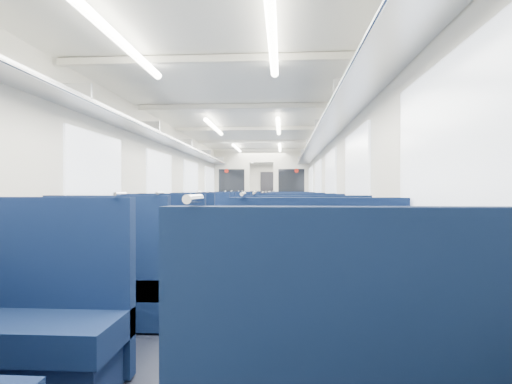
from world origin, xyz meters
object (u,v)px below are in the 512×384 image
(seat_2, at_px, (38,328))
(seat_19, at_px, (290,219))
(seat_23, at_px, (288,213))
(seat_26, at_px, (248,210))
(seat_21, at_px, (289,215))
(seat_18, at_px, (232,219))
(seat_16, at_px, (226,222))
(seat_20, at_px, (239,215))
(seat_8, at_px, (180,248))
(seat_9, at_px, (297,248))
(bulkhead, at_px, (261,188))
(seat_17, at_px, (291,223))
(seat_22, at_px, (242,213))
(seat_3, at_px, (320,337))
(seat_24, at_px, (245,211))
(end_door, at_px, (269,194))
(seat_11, at_px, (295,238))
(seat_6, at_px, (159,260))
(seat_15, at_px, (292,226))
(seat_25, at_px, (288,212))
(seat_5, at_px, (306,284))
(seat_7, at_px, (300,261))
(seat_4, at_px, (114,285))
(seat_10, at_px, (198,238))
(seat_14, at_px, (218,226))
(seat_27, at_px, (288,210))
(seat_13, at_px, (293,232))
(seat_12, at_px, (210,231))

(seat_2, xyz_separation_m, seat_19, (1.66, 9.24, 0.00))
(seat_2, relative_size, seat_23, 1.00)
(seat_26, bearing_deg, seat_21, -64.73)
(seat_18, bearing_deg, seat_16, -90.00)
(seat_18, bearing_deg, seat_20, 90.00)
(seat_8, xyz_separation_m, seat_9, (1.66, 0.18, 0.00))
(bulkhead, bearing_deg, seat_8, -97.45)
(seat_9, bearing_deg, seat_23, 90.00)
(seat_17, distance_m, seat_22, 4.53)
(seat_3, xyz_separation_m, seat_24, (-1.66, 13.52, 0.00))
(end_door, height_order, seat_11, end_door)
(seat_6, relative_size, seat_9, 1.00)
(seat_18, bearing_deg, seat_15, -53.91)
(seat_16, relative_size, seat_25, 1.00)
(seat_2, height_order, seat_6, same)
(seat_8, relative_size, seat_9, 1.00)
(seat_23, bearing_deg, seat_21, -90.00)
(seat_5, distance_m, seat_15, 5.79)
(seat_9, relative_size, seat_21, 1.00)
(seat_2, xyz_separation_m, seat_7, (1.66, 2.45, 0.00))
(seat_2, bearing_deg, seat_5, 37.29)
(bulkhead, bearing_deg, seat_17, -62.23)
(end_door, height_order, seat_4, end_door)
(seat_10, height_order, seat_14, same)
(bulkhead, distance_m, seat_17, 1.98)
(seat_7, distance_m, seat_27, 12.24)
(seat_2, distance_m, seat_4, 1.12)
(seat_3, height_order, seat_11, same)
(seat_16, distance_m, seat_21, 3.61)
(seat_13, bearing_deg, seat_25, 90.00)
(seat_13, distance_m, seat_14, 2.03)
(seat_20, bearing_deg, seat_24, 90.00)
(seat_22, bearing_deg, seat_8, -90.00)
(seat_11, relative_size, seat_17, 1.00)
(seat_12, height_order, seat_26, same)
(seat_13, relative_size, seat_24, 1.00)
(seat_13, height_order, seat_26, same)
(seat_27, bearing_deg, bulkhead, -99.48)
(seat_5, relative_size, seat_17, 1.00)
(seat_22, bearing_deg, seat_2, -90.00)
(seat_11, bearing_deg, seat_26, 99.37)
(seat_8, xyz_separation_m, seat_12, (0.00, 2.45, 0.00))
(seat_14, height_order, seat_27, same)
(seat_14, bearing_deg, seat_12, -90.00)
(seat_7, bearing_deg, seat_5, -90.00)
(seat_14, relative_size, seat_26, 1.00)
(bulkhead, distance_m, seat_24, 3.96)
(seat_14, height_order, seat_15, same)
(seat_9, relative_size, seat_14, 1.00)
(seat_12, bearing_deg, seat_18, 90.00)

